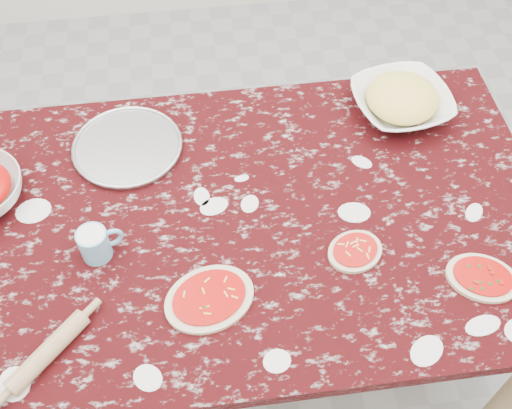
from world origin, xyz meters
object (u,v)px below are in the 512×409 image
Objects in this scene: pizza_tray at (128,147)px; flour_mug at (96,243)px; rolling_pin at (48,352)px; cheese_bowl at (401,103)px; worktable at (256,233)px.

flour_mug reaches higher than pizza_tray.
flour_mug is at bearing -102.09° from pizza_tray.
cheese_bowl is at bearing 33.45° from rolling_pin.
pizza_tray is (-0.34, 0.29, 0.09)m from worktable.
worktable is at bearing 32.47° from rolling_pin.
rolling_pin is (-0.52, -0.33, 0.11)m from worktable.
worktable is at bearing -40.33° from pizza_tray.
pizza_tray is 2.76× the size of flour_mug.
flour_mug is at bearing -156.09° from cheese_bowl.
pizza_tray is 1.40× the size of rolling_pin.
worktable is 0.61m from cheese_bowl.
pizza_tray is 0.65m from rolling_pin.
rolling_pin is at bearing -111.69° from flour_mug.
worktable is 14.07× the size of flour_mug.
rolling_pin is at bearing -147.53° from worktable.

